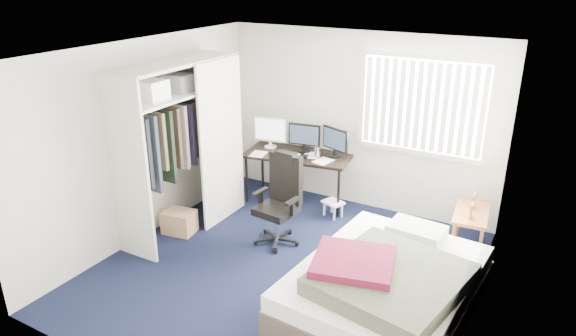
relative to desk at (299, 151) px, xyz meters
The scene contains 10 objects.
ground 2.06m from the desk, 66.71° to the right, with size 4.20×4.20×0.00m, color black.
room_shell 2.05m from the desk, 66.71° to the right, with size 4.20×4.20×4.20m.
window_assembly 1.87m from the desk, ahead, with size 1.72×0.09×1.32m.
closet 1.84m from the desk, 121.60° to the right, with size 0.64×1.84×2.22m.
desk is the anchor object (origin of this frame).
office_chair 1.27m from the desk, 72.88° to the right, with size 0.60×0.60×1.16m.
footstool 0.93m from the desk, 18.95° to the right, with size 0.34×0.30×0.22m.
nightstand 2.54m from the desk, ahead, with size 0.47×0.81×0.71m.
bed 2.82m from the desk, 43.44° to the right, with size 1.78×2.27×0.70m.
pine_box 1.98m from the desk, 118.44° to the right, with size 0.40×0.30×0.30m, color #9F724F.
Camera 1 is at (2.55, -4.42, 3.29)m, focal length 32.00 mm.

